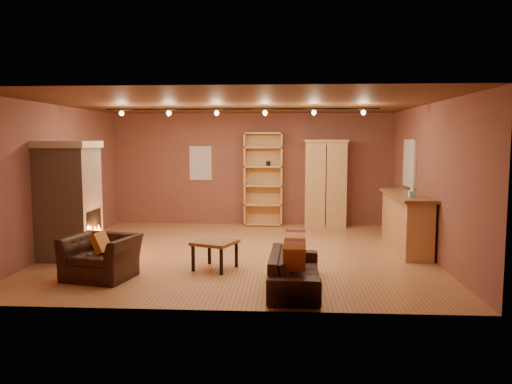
# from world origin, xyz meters

# --- Properties ---
(floor) EXTENTS (7.00, 7.00, 0.00)m
(floor) POSITION_xyz_m (0.00, 0.00, 0.00)
(floor) COLOR #945E34
(floor) RESTS_ON ground
(ceiling) EXTENTS (7.00, 7.00, 0.00)m
(ceiling) POSITION_xyz_m (0.00, 0.00, 2.80)
(ceiling) COLOR brown
(ceiling) RESTS_ON back_wall
(back_wall) EXTENTS (7.00, 0.02, 2.80)m
(back_wall) POSITION_xyz_m (0.00, 3.25, 1.40)
(back_wall) COLOR brown
(back_wall) RESTS_ON floor
(left_wall) EXTENTS (0.02, 6.50, 2.80)m
(left_wall) POSITION_xyz_m (-3.50, 0.00, 1.40)
(left_wall) COLOR brown
(left_wall) RESTS_ON floor
(right_wall) EXTENTS (0.02, 6.50, 2.80)m
(right_wall) POSITION_xyz_m (3.50, 0.00, 1.40)
(right_wall) COLOR brown
(right_wall) RESTS_ON floor
(fireplace) EXTENTS (1.01, 0.98, 2.12)m
(fireplace) POSITION_xyz_m (-3.04, -0.60, 1.06)
(fireplace) COLOR tan
(fireplace) RESTS_ON floor
(back_window) EXTENTS (0.56, 0.04, 0.86)m
(back_window) POSITION_xyz_m (-1.30, 3.23, 1.55)
(back_window) COLOR silver
(back_window) RESTS_ON back_wall
(bookcase) EXTENTS (0.95, 0.37, 2.32)m
(bookcase) POSITION_xyz_m (0.30, 3.13, 1.18)
(bookcase) COLOR tan
(bookcase) RESTS_ON floor
(armoire) EXTENTS (1.06, 0.60, 2.14)m
(armoire) POSITION_xyz_m (1.83, 2.98, 1.08)
(armoire) COLOR tan
(armoire) RESTS_ON floor
(bar_counter) EXTENTS (0.62, 2.30, 1.10)m
(bar_counter) POSITION_xyz_m (3.20, 0.43, 0.56)
(bar_counter) COLOR tan
(bar_counter) RESTS_ON floor
(tissue_box) EXTENTS (0.11, 0.11, 0.21)m
(tissue_box) POSITION_xyz_m (3.15, -0.18, 1.19)
(tissue_box) COLOR #93D0EC
(tissue_box) RESTS_ON bar_counter
(right_window) EXTENTS (0.05, 0.90, 1.00)m
(right_window) POSITION_xyz_m (3.47, 1.40, 1.65)
(right_window) COLOR silver
(right_window) RESTS_ON right_wall
(loveseat) EXTENTS (0.59, 1.83, 0.76)m
(loveseat) POSITION_xyz_m (1.00, -2.25, 0.38)
(loveseat) COLOR black
(loveseat) RESTS_ON floor
(armchair) EXTENTS (1.14, 0.87, 0.89)m
(armchair) POSITION_xyz_m (-2.00, -1.87, 0.45)
(armchair) COLOR black
(armchair) RESTS_ON floor
(coffee_table) EXTENTS (0.82, 0.82, 0.48)m
(coffee_table) POSITION_xyz_m (-0.30, -1.25, 0.41)
(coffee_table) COLOR brown
(coffee_table) RESTS_ON floor
(track_rail) EXTENTS (5.20, 0.09, 0.13)m
(track_rail) POSITION_xyz_m (0.00, 0.20, 2.69)
(track_rail) COLOR black
(track_rail) RESTS_ON ceiling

